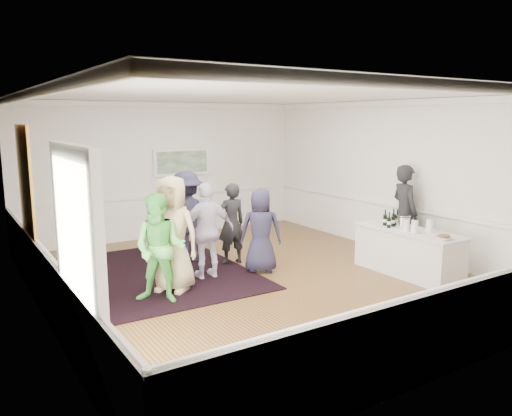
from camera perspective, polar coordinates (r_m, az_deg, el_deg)
floor at (r=8.97m, az=-0.04°, el=-8.07°), size 8.00×8.00×0.00m
ceiling at (r=8.53m, az=-0.04°, el=12.81°), size 7.00×8.00×0.02m
wall_left at (r=7.36m, az=-23.66°, el=-0.13°), size 0.02×8.00×3.20m
wall_right at (r=10.88m, az=15.73°, el=3.42°), size 0.02×8.00×3.20m
wall_back at (r=12.14m, az=-10.27°, el=4.30°), size 7.00×0.02×3.20m
wall_front at (r=5.71m, az=22.14°, el=-2.80°), size 7.00×0.02×3.20m
wainscoting at (r=8.83m, az=-0.04°, el=-4.99°), size 7.00×8.00×1.00m
mirror at (r=8.61m, az=-24.83°, el=2.51°), size 0.05×1.25×1.85m
doorway at (r=5.58m, az=-19.83°, el=-4.87°), size 0.10×1.78×2.56m
landscape_painting at (r=12.23m, az=-8.47°, el=5.24°), size 1.44×0.06×0.66m
area_rug at (r=9.44m, az=-10.83°, el=-7.26°), size 3.04×3.95×0.02m
serving_table at (r=9.53m, az=16.98°, el=-4.82°), size 0.78×2.04×0.83m
bartender at (r=10.41m, az=16.60°, el=-0.49°), size 0.62×0.79×1.92m
guest_tan at (r=8.24m, az=-9.60°, el=-2.95°), size 1.07×1.11×1.92m
guest_green at (r=7.78m, az=-10.91°, el=-4.57°), size 1.05×1.03×1.70m
guest_lilac at (r=8.85m, az=-5.57°, el=-2.61°), size 1.03×0.49×1.71m
guest_dark_a at (r=9.86m, az=-7.92°, el=-1.05°), size 1.30×0.93×1.81m
guest_dark_b at (r=9.72m, az=-2.85°, el=-1.79°), size 0.59×0.40×1.59m
guest_navy at (r=9.19m, az=0.56°, el=-2.57°), size 0.91×0.82×1.56m
wine_bottles at (r=9.69m, az=15.18°, el=-1.05°), size 0.40×0.30×0.31m
juice_pitchers at (r=9.25m, az=17.89°, el=-1.94°), size 0.43×0.37×0.24m
ice_bucket at (r=9.50m, az=16.47°, el=-1.58°), size 0.26×0.26×0.24m
nut_bowl at (r=8.86m, az=20.69°, el=-3.16°), size 0.27×0.27×0.08m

